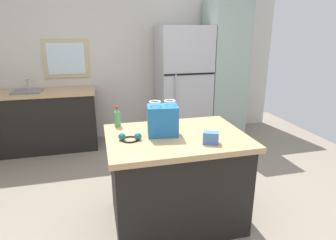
{
  "coord_description": "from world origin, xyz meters",
  "views": [
    {
      "loc": [
        -0.54,
        -2.29,
        1.78
      ],
      "look_at": [
        0.13,
        0.32,
        0.93
      ],
      "focal_mm": 30.41,
      "sensor_mm": 36.0,
      "label": 1
    }
  ],
  "objects_px": {
    "refrigerator": "(183,85)",
    "tall_cabinet": "(224,71)",
    "bottle": "(117,118)",
    "ear_defenders": "(130,138)",
    "kitchen_island": "(176,178)",
    "small_box": "(211,138)",
    "shopping_bag": "(163,120)"
  },
  "relations": [
    {
      "from": "tall_cabinet",
      "to": "bottle",
      "type": "distance_m",
      "value": 2.62
    },
    {
      "from": "kitchen_island",
      "to": "tall_cabinet",
      "type": "bearing_deg",
      "value": 55.95
    },
    {
      "from": "ear_defenders",
      "to": "kitchen_island",
      "type": "bearing_deg",
      "value": 2.93
    },
    {
      "from": "small_box",
      "to": "ear_defenders",
      "type": "height_order",
      "value": "small_box"
    },
    {
      "from": "refrigerator",
      "to": "shopping_bag",
      "type": "bearing_deg",
      "value": -111.66
    },
    {
      "from": "kitchen_island",
      "to": "refrigerator",
      "type": "bearing_deg",
      "value": 71.44
    },
    {
      "from": "tall_cabinet",
      "to": "refrigerator",
      "type": "bearing_deg",
      "value": -179.98
    },
    {
      "from": "shopping_bag",
      "to": "bottle",
      "type": "distance_m",
      "value": 0.51
    },
    {
      "from": "refrigerator",
      "to": "shopping_bag",
      "type": "distance_m",
      "value": 2.26
    },
    {
      "from": "tall_cabinet",
      "to": "ear_defenders",
      "type": "height_order",
      "value": "tall_cabinet"
    },
    {
      "from": "refrigerator",
      "to": "shopping_bag",
      "type": "height_order",
      "value": "refrigerator"
    },
    {
      "from": "ear_defenders",
      "to": "bottle",
      "type": "bearing_deg",
      "value": 100.44
    },
    {
      "from": "tall_cabinet",
      "to": "ear_defenders",
      "type": "bearing_deg",
      "value": -130.8
    },
    {
      "from": "shopping_bag",
      "to": "tall_cabinet",
      "type": "bearing_deg",
      "value": 53.4
    },
    {
      "from": "kitchen_island",
      "to": "bottle",
      "type": "distance_m",
      "value": 0.81
    },
    {
      "from": "bottle",
      "to": "shopping_bag",
      "type": "bearing_deg",
      "value": -42.24
    },
    {
      "from": "ear_defenders",
      "to": "refrigerator",
      "type": "bearing_deg",
      "value": 62.22
    },
    {
      "from": "kitchen_island",
      "to": "ear_defenders",
      "type": "height_order",
      "value": "ear_defenders"
    },
    {
      "from": "shopping_bag",
      "to": "small_box",
      "type": "height_order",
      "value": "shopping_bag"
    },
    {
      "from": "refrigerator",
      "to": "tall_cabinet",
      "type": "height_order",
      "value": "tall_cabinet"
    },
    {
      "from": "shopping_bag",
      "to": "bottle",
      "type": "relative_size",
      "value": 1.54
    },
    {
      "from": "kitchen_island",
      "to": "ear_defenders",
      "type": "bearing_deg",
      "value": -177.07
    },
    {
      "from": "small_box",
      "to": "bottle",
      "type": "relative_size",
      "value": 0.63
    },
    {
      "from": "small_box",
      "to": "kitchen_island",
      "type": "bearing_deg",
      "value": 130.3
    },
    {
      "from": "refrigerator",
      "to": "tall_cabinet",
      "type": "relative_size",
      "value": 0.83
    },
    {
      "from": "bottle",
      "to": "ear_defenders",
      "type": "bearing_deg",
      "value": -79.56
    },
    {
      "from": "tall_cabinet",
      "to": "bottle",
      "type": "height_order",
      "value": "tall_cabinet"
    },
    {
      "from": "kitchen_island",
      "to": "shopping_bag",
      "type": "height_order",
      "value": "shopping_bag"
    },
    {
      "from": "shopping_bag",
      "to": "small_box",
      "type": "distance_m",
      "value": 0.46
    },
    {
      "from": "tall_cabinet",
      "to": "ear_defenders",
      "type": "xyz_separation_m",
      "value": [
        -1.86,
        -2.15,
        -0.22
      ]
    },
    {
      "from": "tall_cabinet",
      "to": "small_box",
      "type": "bearing_deg",
      "value": -116.94
    },
    {
      "from": "small_box",
      "to": "refrigerator",
      "type": "bearing_deg",
      "value": 78.38
    }
  ]
}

